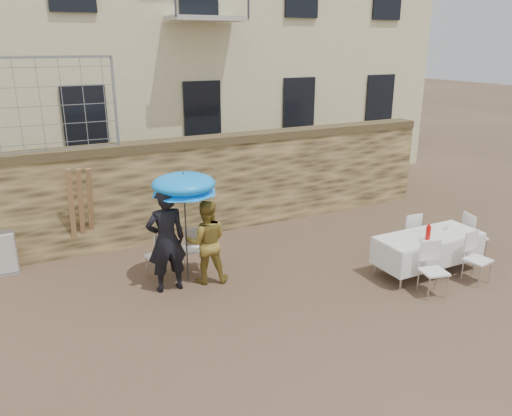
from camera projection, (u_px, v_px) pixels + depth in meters
name	position (u px, v px, depth m)	size (l,w,h in m)	color
ground	(298.00, 342.00, 7.47)	(80.00, 80.00, 0.00)	brown
stone_wall	(185.00, 188.00, 11.36)	(13.00, 0.50, 2.20)	olive
chain_link_fence	(29.00, 107.00, 9.44)	(3.20, 0.06, 1.80)	gray
man_suit	(166.00, 240.00, 8.76)	(0.70, 0.46, 1.91)	black
woman_dress	(206.00, 242.00, 9.13)	(0.77, 0.60, 1.58)	gold
umbrella	(184.00, 187.00, 8.73)	(1.18, 1.18, 1.96)	#3F3F44
couple_chair_left	(159.00, 254.00, 9.37)	(0.48, 0.48, 0.96)	white
couple_chair_right	(194.00, 247.00, 9.67)	(0.48, 0.48, 0.96)	white
banquet_table	(429.00, 237.00, 9.52)	(2.10, 0.85, 0.78)	white
soda_bottle	(428.00, 233.00, 9.25)	(0.09, 0.09, 0.26)	red
table_chair_front_left	(434.00, 270.00, 8.70)	(0.48, 0.48, 0.96)	white
table_chair_front_right	(478.00, 259.00, 9.17)	(0.48, 0.48, 0.96)	white
table_chair_back	(406.00, 234.00, 10.36)	(0.48, 0.48, 0.96)	white
table_chair_side	(475.00, 235.00, 10.28)	(0.48, 0.48, 0.96)	white
chair_stack_right	(5.00, 251.00, 9.54)	(0.46, 0.32, 0.92)	white
wood_planks	(88.00, 211.00, 10.12)	(0.70, 0.20, 2.00)	#A37749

